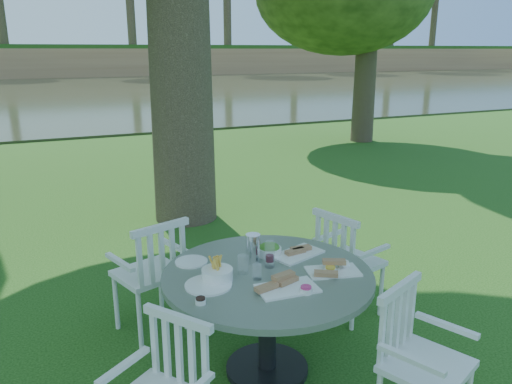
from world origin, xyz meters
The scene contains 7 objects.
ground centered at (0.00, 0.00, 0.00)m, with size 140.00×140.00×0.00m, color #123B0C.
table centered at (-0.54, -1.19, 0.59)m, with size 1.37×1.37×0.73m.
chair_ne centered at (0.32, -0.77, 0.53)m, with size 0.53×0.55×0.90m.
chair_nw centered at (-1.10, -0.42, 0.54)m, with size 0.58×0.56×0.92m.
chair_se centered at (-0.03, -2.00, 0.52)m, with size 0.57×0.56×0.88m.
tableware centered at (-0.59, -1.13, 0.77)m, with size 1.13×0.85×0.20m.
river centered at (0.00, 23.00, 0.00)m, with size 100.00×28.00×0.12m, color #2B321D.
Camera 1 is at (-1.81, -3.85, 2.12)m, focal length 35.00 mm.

